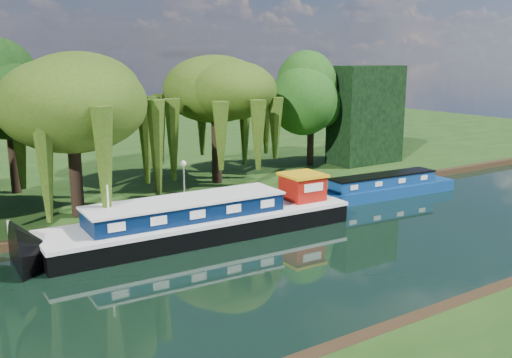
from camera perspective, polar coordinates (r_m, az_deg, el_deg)
ground at (r=26.76m, az=2.01°, el=-8.05°), size 120.00×120.00×0.00m
far_bank at (r=57.07m, az=-18.16°, el=2.55°), size 120.00×52.00×0.45m
dutch_barge at (r=29.98m, az=-5.10°, el=-4.09°), size 16.61×4.32×3.48m
narrowboat at (r=38.95m, az=12.55°, el=-0.90°), size 11.57×2.72×1.67m
red_dinghy at (r=28.33m, az=-16.53°, el=-7.40°), size 3.76×3.12×0.67m
white_cruiser at (r=39.23m, az=11.65°, el=-1.66°), size 2.40×2.08×1.24m
willow_left at (r=32.59m, az=-18.01°, el=7.04°), size 7.12×7.12×8.53m
willow_right at (r=39.71m, az=-4.03°, el=7.91°), size 6.55×6.55×7.98m
tree_far_mid at (r=39.76m, az=-23.56°, el=7.74°), size 5.66×5.66×9.26m
tree_far_right at (r=46.34m, az=5.55°, el=8.02°), size 4.82×4.82×7.88m
conifer_hedge at (r=48.32m, az=10.92°, el=6.33°), size 6.00×3.00×8.00m
lamppost at (r=35.08m, az=-7.26°, el=0.90°), size 0.36×0.36×2.56m
mooring_posts at (r=33.14m, az=-7.13°, el=-2.38°), size 19.16×0.16×1.00m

